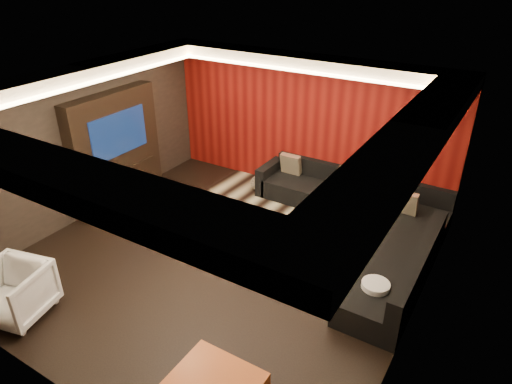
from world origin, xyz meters
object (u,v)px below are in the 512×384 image
Objects in this scene: coffee_table at (319,239)px; drum_stool at (275,254)px; armchair at (14,292)px; sectional_sofa at (364,223)px; white_side_table at (374,297)px.

coffee_table is 0.97m from drum_stool.
coffee_table is 1.32× the size of armchair.
white_side_table is at bearing -66.30° from sectional_sofa.
drum_stool is (-0.34, -0.90, 0.11)m from coffee_table.
sectional_sofa reaches higher than white_side_table.
coffee_table is at bearing -130.17° from sectional_sofa.
drum_stool is 0.49× the size of armchair.
drum_stool is at bearing 173.71° from white_side_table.
white_side_table is 0.57× the size of armchair.
coffee_table is 0.87m from sectional_sofa.
drum_stool is at bearing 35.12° from armchair.
white_side_table is at bearing -39.47° from coffee_table.
coffee_table is 4.66m from armchair.
drum_stool is 1.80m from sectional_sofa.
armchair reaches higher than coffee_table.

